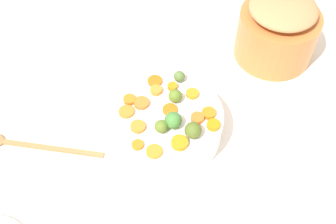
% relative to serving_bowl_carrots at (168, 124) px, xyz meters
% --- Properties ---
extents(tabletop, '(2.40, 2.40, 0.02)m').
position_rel_serving_bowl_carrots_xyz_m(tabletop, '(0.03, 0.00, -0.05)').
color(tabletop, white).
rests_on(tabletop, ground).
extents(serving_bowl_carrots, '(0.27, 0.27, 0.08)m').
position_rel_serving_bowl_carrots_xyz_m(serving_bowl_carrots, '(0.00, 0.00, 0.00)').
color(serving_bowl_carrots, white).
rests_on(serving_bowl_carrots, tabletop).
extents(metal_pot, '(0.23, 0.23, 0.14)m').
position_rel_serving_bowl_carrots_xyz_m(metal_pot, '(0.40, 0.13, 0.03)').
color(metal_pot, '#CD753A').
rests_on(metal_pot, tabletop).
extents(stuffing_mound, '(0.19, 0.19, 0.05)m').
position_rel_serving_bowl_carrots_xyz_m(stuffing_mound, '(0.40, 0.13, 0.13)').
color(stuffing_mound, tan).
rests_on(stuffing_mound, metal_pot).
extents(carrot_slice_0, '(0.05, 0.05, 0.01)m').
position_rel_serving_bowl_carrots_xyz_m(carrot_slice_0, '(-0.08, -0.00, 0.05)').
color(carrot_slice_0, orange).
rests_on(carrot_slice_0, serving_bowl_carrots).
extents(carrot_slice_1, '(0.05, 0.05, 0.01)m').
position_rel_serving_bowl_carrots_xyz_m(carrot_slice_1, '(-0.09, 0.05, 0.05)').
color(carrot_slice_1, orange).
rests_on(carrot_slice_1, serving_bowl_carrots).
extents(carrot_slice_2, '(0.05, 0.05, 0.01)m').
position_rel_serving_bowl_carrots_xyz_m(carrot_slice_2, '(0.06, -0.04, 0.05)').
color(carrot_slice_2, orange).
rests_on(carrot_slice_2, serving_bowl_carrots).
extents(carrot_slice_3, '(0.03, 0.03, 0.01)m').
position_rel_serving_bowl_carrots_xyz_m(carrot_slice_3, '(0.00, 0.08, 0.05)').
color(carrot_slice_3, orange).
rests_on(carrot_slice_3, serving_bowl_carrots).
extents(carrot_slice_4, '(0.05, 0.05, 0.01)m').
position_rel_serving_bowl_carrots_xyz_m(carrot_slice_4, '(0.01, 0.11, 0.05)').
color(carrot_slice_4, orange).
rests_on(carrot_slice_4, serving_bowl_carrots).
extents(carrot_slice_5, '(0.04, 0.04, 0.01)m').
position_rel_serving_bowl_carrots_xyz_m(carrot_slice_5, '(-0.10, -0.05, 0.05)').
color(carrot_slice_5, orange).
rests_on(carrot_slice_5, serving_bowl_carrots).
extents(carrot_slice_6, '(0.05, 0.05, 0.01)m').
position_rel_serving_bowl_carrots_xyz_m(carrot_slice_6, '(-0.07, -0.08, 0.05)').
color(carrot_slice_6, orange).
rests_on(carrot_slice_6, serving_bowl_carrots).
extents(carrot_slice_7, '(0.05, 0.05, 0.01)m').
position_rel_serving_bowl_carrots_xyz_m(carrot_slice_7, '(-0.01, -0.09, 0.05)').
color(carrot_slice_7, orange).
rests_on(carrot_slice_7, serving_bowl_carrots).
extents(carrot_slice_8, '(0.04, 0.04, 0.01)m').
position_rel_serving_bowl_carrots_xyz_m(carrot_slice_8, '(0.08, -0.08, 0.05)').
color(carrot_slice_8, orange).
rests_on(carrot_slice_8, serving_bowl_carrots).
extents(carrot_slice_9, '(0.04, 0.04, 0.01)m').
position_rel_serving_bowl_carrots_xyz_m(carrot_slice_9, '(0.08, 0.03, 0.05)').
color(carrot_slice_9, orange).
rests_on(carrot_slice_9, serving_bowl_carrots).
extents(carrot_slice_10, '(0.05, 0.05, 0.01)m').
position_rel_serving_bowl_carrots_xyz_m(carrot_slice_10, '(0.01, 0.01, 0.05)').
color(carrot_slice_10, orange).
rests_on(carrot_slice_10, serving_bowl_carrots).
extents(carrot_slice_11, '(0.03, 0.03, 0.01)m').
position_rel_serving_bowl_carrots_xyz_m(carrot_slice_11, '(0.05, 0.07, 0.05)').
color(carrot_slice_11, orange).
rests_on(carrot_slice_11, serving_bowl_carrots).
extents(carrot_slice_12, '(0.05, 0.05, 0.01)m').
position_rel_serving_bowl_carrots_xyz_m(carrot_slice_12, '(-0.04, 0.06, 0.05)').
color(carrot_slice_12, orange).
rests_on(carrot_slice_12, serving_bowl_carrots).
extents(carrot_slice_13, '(0.05, 0.05, 0.01)m').
position_rel_serving_bowl_carrots_xyz_m(carrot_slice_13, '(0.09, -0.04, 0.05)').
color(carrot_slice_13, orange).
rests_on(carrot_slice_13, serving_bowl_carrots).
extents(carrot_slice_14, '(0.04, 0.04, 0.01)m').
position_rel_serving_bowl_carrots_xyz_m(carrot_slice_14, '(-0.07, 0.08, 0.05)').
color(carrot_slice_14, orange).
rests_on(carrot_slice_14, serving_bowl_carrots).
extents(brussels_sprout_0, '(0.03, 0.03, 0.03)m').
position_rel_serving_bowl_carrots_xyz_m(brussels_sprout_0, '(-0.03, -0.03, 0.06)').
color(brussels_sprout_0, olive).
rests_on(brussels_sprout_0, serving_bowl_carrots).
extents(brussels_sprout_1, '(0.04, 0.04, 0.04)m').
position_rel_serving_bowl_carrots_xyz_m(brussels_sprout_1, '(0.03, -0.08, 0.06)').
color(brussels_sprout_1, '#556B26').
rests_on(brussels_sprout_1, serving_bowl_carrots).
extents(brussels_sprout_2, '(0.03, 0.03, 0.03)m').
position_rel_serving_bowl_carrots_xyz_m(brussels_sprout_2, '(0.03, 0.03, 0.06)').
color(brussels_sprout_2, olive).
rests_on(brussels_sprout_2, serving_bowl_carrots).
extents(brussels_sprout_3, '(0.03, 0.03, 0.03)m').
position_rel_serving_bowl_carrots_xyz_m(brussels_sprout_3, '(0.07, 0.09, 0.06)').
color(brussels_sprout_3, '#597839').
rests_on(brussels_sprout_3, serving_bowl_carrots).
extents(brussels_sprout_4, '(0.04, 0.04, 0.04)m').
position_rel_serving_bowl_carrots_xyz_m(brussels_sprout_4, '(-0.00, -0.03, 0.06)').
color(brussels_sprout_4, '#488639').
rests_on(brussels_sprout_4, serving_bowl_carrots).
extents(wooden_spoon, '(0.28, 0.20, 0.01)m').
position_rel_serving_bowl_carrots_xyz_m(wooden_spoon, '(-0.35, 0.13, -0.04)').
color(wooden_spoon, '#A87B49').
rests_on(wooden_spoon, tabletop).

